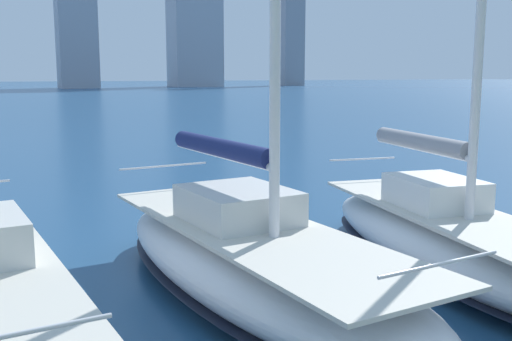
% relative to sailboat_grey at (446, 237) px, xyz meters
% --- Properties ---
extents(sailboat_grey, '(3.32, 8.14, 9.45)m').
position_rel_sailboat_grey_xyz_m(sailboat_grey, '(0.00, 0.00, 0.00)').
color(sailboat_grey, silver).
rests_on(sailboat_grey, ground).
extents(sailboat_navy, '(3.50, 8.74, 10.02)m').
position_rel_sailboat_grey_xyz_m(sailboat_navy, '(3.82, -0.25, 0.02)').
color(sailboat_navy, white).
rests_on(sailboat_navy, ground).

